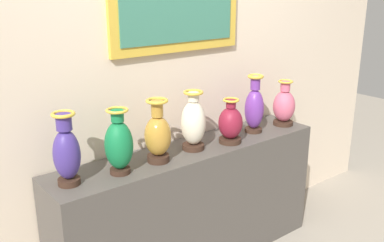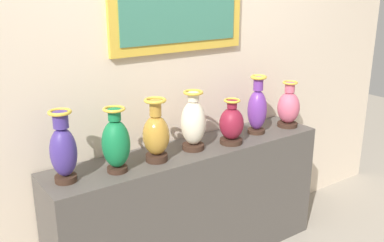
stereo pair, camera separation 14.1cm
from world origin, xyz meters
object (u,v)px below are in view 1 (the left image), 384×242
object	(u,v)px
vase_emerald	(119,144)
vase_indigo	(67,152)
vase_ochre	(158,135)
vase_ivory	(194,123)
vase_violet	(254,107)
vase_rose	(284,106)
vase_burgundy	(230,124)

from	to	relation	value
vase_emerald	vase_indigo	bearing A→B (deg)	171.88
vase_emerald	vase_ochre	xyz separation A→B (m)	(0.26, 0.01, -0.00)
vase_indigo	vase_emerald	size ratio (longest dim) A/B	1.06
vase_ochre	vase_ivory	xyz separation A→B (m)	(0.29, 0.03, 0.01)
vase_violet	vase_ochre	bearing A→B (deg)	-177.91
vase_emerald	vase_ivory	xyz separation A→B (m)	(0.55, 0.04, 0.00)
vase_emerald	vase_violet	xyz separation A→B (m)	(1.09, 0.04, 0.01)
vase_ivory	vase_rose	world-z (taller)	vase_ivory
vase_ivory	vase_rose	distance (m)	0.83
vase_indigo	vase_ochre	world-z (taller)	vase_indigo
vase_ivory	vase_burgundy	world-z (taller)	vase_ivory
vase_indigo	vase_emerald	distance (m)	0.28
vase_emerald	vase_burgundy	world-z (taller)	vase_emerald
vase_burgundy	vase_emerald	bearing A→B (deg)	178.55
vase_indigo	vase_ivory	bearing A→B (deg)	-0.34
vase_indigo	vase_ochre	size ratio (longest dim) A/B	1.04
vase_emerald	vase_burgundy	size ratio (longest dim) A/B	1.25
vase_indigo	vase_emerald	bearing A→B (deg)	-8.12
vase_burgundy	vase_ochre	bearing A→B (deg)	177.23
vase_ochre	vase_violet	xyz separation A→B (m)	(0.83, 0.03, 0.02)
vase_ochre	vase_burgundy	bearing A→B (deg)	-2.77
vase_violet	vase_rose	xyz separation A→B (m)	(0.29, -0.02, -0.04)
vase_emerald	vase_rose	bearing A→B (deg)	0.51
vase_violet	vase_ivory	bearing A→B (deg)	-179.85
vase_burgundy	vase_violet	size ratio (longest dim) A/B	0.73
vase_emerald	vase_ochre	bearing A→B (deg)	1.38
vase_ochre	vase_ivory	distance (m)	0.29
vase_ochre	vase_rose	bearing A→B (deg)	0.31
vase_indigo	vase_rose	world-z (taller)	vase_indigo
vase_ochre	vase_ivory	size ratio (longest dim) A/B	1.00
vase_violet	vase_rose	size ratio (longest dim) A/B	1.22
vase_ochre	vase_emerald	bearing A→B (deg)	-178.62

